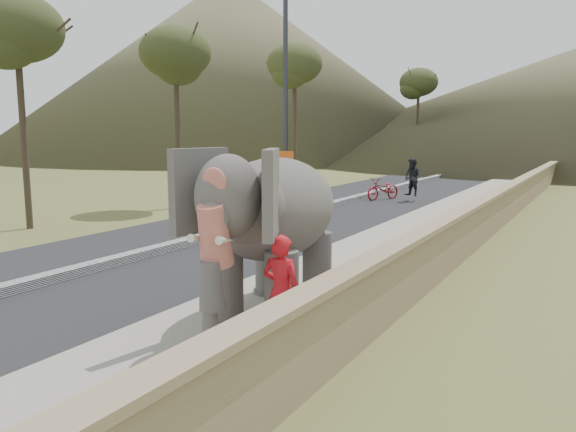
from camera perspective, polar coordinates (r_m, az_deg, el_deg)
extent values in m
plane|color=olive|center=(7.19, -14.30, -16.72)|extent=(160.00, 160.00, 0.00)
cube|color=black|center=(17.74, -3.49, -1.21)|extent=(7.00, 120.00, 0.03)
cube|color=black|center=(17.72, -3.50, -0.91)|extent=(0.35, 120.00, 0.22)
cube|color=#9E9687|center=(15.60, 12.08, -2.53)|extent=(3.00, 120.00, 0.15)
cube|color=tan|center=(15.11, 18.10, -1.30)|extent=(0.30, 120.00, 1.10)
cylinder|color=#2B2A2F|center=(19.22, -0.25, 11.48)|extent=(0.16, 0.16, 8.00)
cylinder|color=#2D2D33|center=(18.27, -0.31, 2.21)|extent=(0.08, 0.08, 2.00)
cube|color=#F05C16|center=(18.18, -0.32, 5.66)|extent=(0.60, 0.05, 0.60)
cone|color=brown|center=(73.69, -5.97, 14.79)|extent=(60.00, 60.00, 22.00)
imported|color=red|center=(7.50, -0.65, -7.75)|extent=(0.57, 0.37, 1.56)
imported|color=maroon|center=(25.27, 9.65, 2.72)|extent=(1.34, 1.98, 0.99)
imported|color=black|center=(24.80, 12.54, 3.85)|extent=(0.97, 0.88, 1.63)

